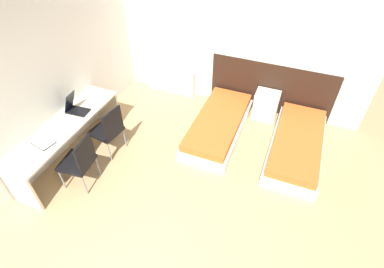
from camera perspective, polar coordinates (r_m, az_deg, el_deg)
name	(u,v)px	position (r m, az deg, el deg)	size (l,w,h in m)	color
wall_back	(229,40)	(5.89, 7.06, 17.28)	(5.35, 0.05, 2.70)	silver
wall_left	(60,70)	(5.32, -23.92, 11.01)	(0.05, 5.07, 2.70)	silver
headboard_panel	(270,89)	(6.12, 14.68, 8.31)	(2.39, 0.03, 1.05)	black
bed_near_window	(218,125)	(5.62, 5.02, 1.70)	(0.86, 1.96, 0.35)	silver
bed_near_door	(297,145)	(5.52, 19.30, -1.99)	(0.86, 1.96, 0.35)	silver
nightstand	(266,105)	(6.08, 13.90, 5.36)	(0.46, 0.37, 0.56)	beige
radiator	(171,80)	(6.68, -4.06, 10.18)	(1.09, 0.12, 0.55)	silver
desk	(67,132)	(5.23, -22.79, 0.41)	(0.58, 2.17, 0.75)	beige
chair_near_laptop	(109,129)	(5.19, -15.62, 0.95)	(0.51, 0.51, 0.93)	black
chair_near_notebook	(80,160)	(4.79, -20.64, -4.71)	(0.50, 0.50, 0.93)	black
laptop	(75,108)	(5.30, -21.36, 4.68)	(0.38, 0.25, 0.35)	black
open_notebook	(43,142)	(4.92, -26.47, -1.41)	(0.36, 0.28, 0.02)	black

